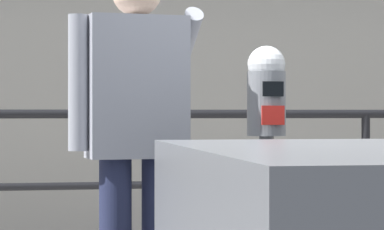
# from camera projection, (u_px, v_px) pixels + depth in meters

# --- Properties ---
(parking_meter) EXTENTS (0.19, 0.20, 1.40)m
(parking_meter) POSITION_uv_depth(u_px,v_px,m) (266.00, 123.00, 4.15)
(parking_meter) COLOR slate
(parking_meter) RESTS_ON sidewalk_curb
(pedestrian_at_meter) EXTENTS (0.64, 0.66, 1.76)m
(pedestrian_at_meter) POSITION_uv_depth(u_px,v_px,m) (136.00, 127.00, 4.04)
(pedestrian_at_meter) COLOR #1E233F
(pedestrian_at_meter) RESTS_ON sidewalk_curb
(background_railing) EXTENTS (24.06, 0.06, 1.11)m
(background_railing) POSITION_uv_depth(u_px,v_px,m) (239.00, 156.00, 6.05)
(background_railing) COLOR black
(background_railing) RESTS_ON sidewalk_curb
(backdrop_wall) EXTENTS (32.00, 0.50, 3.66)m
(backdrop_wall) POSITION_uv_depth(u_px,v_px,m) (192.00, 47.00, 7.95)
(backdrop_wall) COLOR gray
(backdrop_wall) RESTS_ON ground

